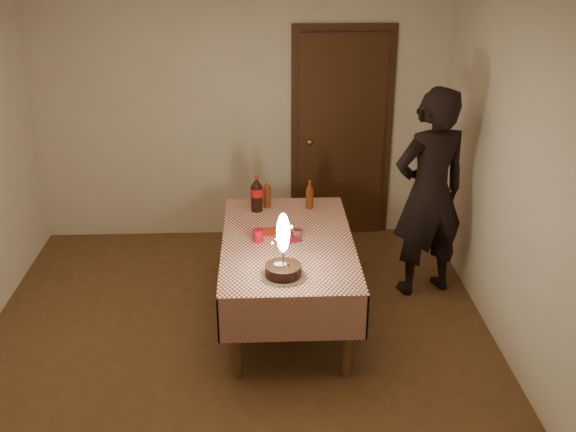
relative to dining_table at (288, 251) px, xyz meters
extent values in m
cube|color=brown|center=(-0.40, -0.55, -0.62)|extent=(4.00, 4.50, 0.01)
cube|color=silver|center=(-0.40, 1.70, 0.68)|extent=(4.00, 0.04, 2.60)
cube|color=silver|center=(1.60, -0.55, 0.68)|extent=(0.04, 4.50, 2.60)
cube|color=#472814|center=(0.60, 1.67, 0.40)|extent=(0.85, 0.05, 2.05)
sphere|color=#B28C33|center=(0.28, 1.62, 0.38)|extent=(0.06, 0.06, 0.06)
cube|color=brown|center=(0.00, 0.00, 0.07)|extent=(0.90, 1.60, 0.04)
cylinder|color=brown|center=(-0.39, -0.74, -0.29)|extent=(0.07, 0.07, 0.67)
cylinder|color=brown|center=(0.39, -0.74, -0.29)|extent=(0.07, 0.07, 0.67)
cylinder|color=brown|center=(-0.39, 0.74, -0.29)|extent=(0.07, 0.07, 0.67)
cylinder|color=brown|center=(0.39, 0.74, -0.29)|extent=(0.07, 0.07, 0.67)
cube|color=beige|center=(0.00, 0.00, 0.09)|extent=(1.02, 1.72, 0.01)
cube|color=beige|center=(0.00, -0.85, -0.08)|extent=(1.02, 0.01, 0.34)
cube|color=beige|center=(0.00, 0.85, -0.08)|extent=(1.02, 0.01, 0.34)
cube|color=beige|center=(-0.50, 0.00, -0.08)|extent=(0.01, 1.72, 0.34)
cube|color=beige|center=(0.50, 0.00, -0.08)|extent=(0.01, 1.72, 0.34)
cylinder|color=white|center=(-0.06, -0.57, 0.10)|extent=(0.32, 0.32, 0.01)
cylinder|color=black|center=(-0.06, -0.57, 0.14)|extent=(0.25, 0.25, 0.08)
cylinder|color=white|center=(-0.08, -0.55, 0.18)|extent=(0.07, 0.07, 0.00)
sphere|color=red|center=(-0.02, -0.58, 0.19)|extent=(0.02, 0.02, 0.02)
cube|color=#19721E|center=(-0.01, -0.59, 0.18)|extent=(0.02, 0.01, 0.00)
cube|color=#19721E|center=(-0.03, -0.59, 0.18)|extent=(0.01, 0.02, 0.00)
cylinder|color=#262628|center=(-0.06, -0.57, 0.24)|extent=(0.01, 0.01, 0.12)
ellipsoid|color=#FFF2BF|center=(-0.06, -0.57, 0.43)|extent=(0.09, 0.09, 0.29)
sphere|color=white|center=(-0.06, -0.57, 0.32)|extent=(0.04, 0.04, 0.04)
cylinder|color=red|center=(0.00, 0.04, 0.10)|extent=(0.22, 0.22, 0.01)
cylinder|color=red|center=(-0.23, -0.01, 0.15)|extent=(0.08, 0.08, 0.10)
cylinder|color=white|center=(0.08, 0.00, 0.14)|extent=(0.07, 0.07, 0.09)
cube|color=#AA2813|center=(-0.15, 0.13, 0.11)|extent=(0.15, 0.15, 0.02)
cylinder|color=black|center=(-0.24, 0.59, 0.21)|extent=(0.10, 0.10, 0.22)
cylinder|color=red|center=(-0.24, 0.59, 0.27)|extent=(0.10, 0.10, 0.07)
cone|color=black|center=(-0.24, 0.59, 0.36)|extent=(0.10, 0.10, 0.08)
cylinder|color=red|center=(-0.24, 0.59, 0.40)|extent=(0.03, 0.03, 0.02)
cylinder|color=#602810|center=(-0.15, 0.67, 0.19)|extent=(0.06, 0.06, 0.18)
cone|color=#602810|center=(-0.15, 0.67, 0.31)|extent=(0.06, 0.06, 0.06)
cylinder|color=olive|center=(-0.15, 0.67, 0.34)|extent=(0.02, 0.02, 0.02)
cylinder|color=#602810|center=(0.21, 0.63, 0.19)|extent=(0.06, 0.06, 0.18)
cone|color=#602810|center=(0.21, 0.63, 0.31)|extent=(0.06, 0.06, 0.06)
cylinder|color=olive|center=(0.21, 0.63, 0.34)|extent=(0.02, 0.02, 0.02)
imported|color=black|center=(1.20, 0.45, 0.29)|extent=(0.76, 0.61, 1.82)
cube|color=black|center=(1.17, 0.57, 0.93)|extent=(0.15, 0.12, 0.10)
cylinder|color=black|center=(1.14, 0.64, 0.93)|extent=(0.10, 0.10, 0.08)
camera|label=1|loc=(-0.20, -4.71, 2.39)|focal=42.00mm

